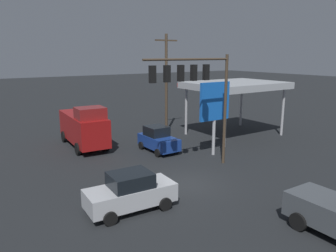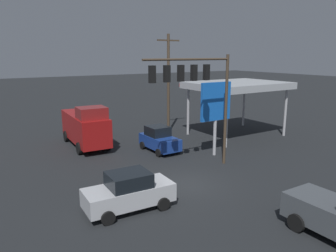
{
  "view_description": "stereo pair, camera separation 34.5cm",
  "coord_description": "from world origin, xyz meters",
  "views": [
    {
      "loc": [
        11.0,
        14.62,
        7.56
      ],
      "look_at": [
        0.0,
        -2.0,
        3.17
      ],
      "focal_mm": 35.0,
      "sensor_mm": 36.0,
      "label": 1
    },
    {
      "loc": [
        10.71,
        14.81,
        7.56
      ],
      "look_at": [
        0.0,
        -2.0,
        3.17
      ],
      "focal_mm": 35.0,
      "sensor_mm": 36.0,
      "label": 2
    }
  ],
  "objects": [
    {
      "name": "ground_plane",
      "position": [
        0.0,
        0.0,
        0.0
      ],
      "size": [
        200.0,
        200.0,
        0.0
      ],
      "primitive_type": "plane",
      "color": "black"
    },
    {
      "name": "traffic_signal_assembly",
      "position": [
        -1.81,
        -1.7,
        5.78
      ],
      "size": [
        6.49,
        0.43,
        7.54
      ],
      "color": "#473828",
      "rests_on": "ground"
    },
    {
      "name": "utility_pole",
      "position": [
        -6.21,
        -11.69,
        4.98
      ],
      "size": [
        2.4,
        0.26,
        9.4
      ],
      "color": "#473828",
      "rests_on": "ground"
    },
    {
      "name": "gas_station_canopy",
      "position": [
        -11.03,
        -7.35,
        4.66
      ],
      "size": [
        8.54,
        6.57,
        5.03
      ],
      "color": "#B2B7BC",
      "rests_on": "ground"
    },
    {
      "name": "price_sign",
      "position": [
        -5.19,
        -3.56,
        3.93
      ],
      "size": [
        2.67,
        0.27,
        5.54
      ],
      "color": "#B7B7BC",
      "rests_on": "ground"
    },
    {
      "name": "delivery_truck",
      "position": [
        2.26,
        -11.15,
        1.69
      ],
      "size": [
        2.83,
        6.91,
        3.58
      ],
      "rotation": [
        0.0,
        0.0,
        1.52
      ],
      "color": "maroon",
      "rests_on": "ground"
    },
    {
      "name": "hatchback_crossing",
      "position": [
        -2.2,
        -6.74,
        0.95
      ],
      "size": [
        2.01,
        3.83,
        1.97
      ],
      "rotation": [
        0.0,
        0.0,
        1.59
      ],
      "color": "navy",
      "rests_on": "ground"
    },
    {
      "name": "sedan_far",
      "position": [
        4.27,
        1.12,
        0.95
      ],
      "size": [
        4.48,
        2.23,
        1.93
      ],
      "rotation": [
        0.0,
        0.0,
        -0.05
      ],
      "color": "silver",
      "rests_on": "ground"
    }
  ]
}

